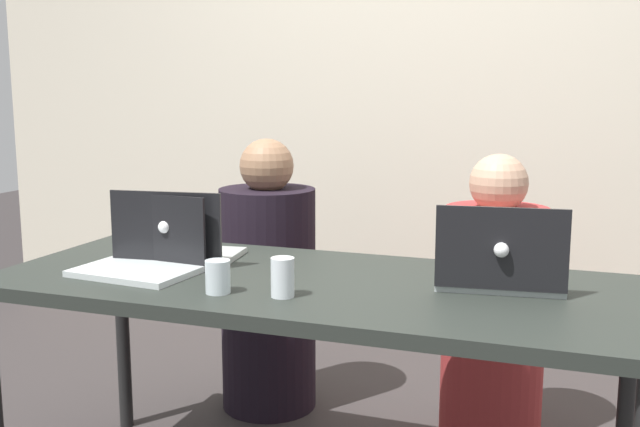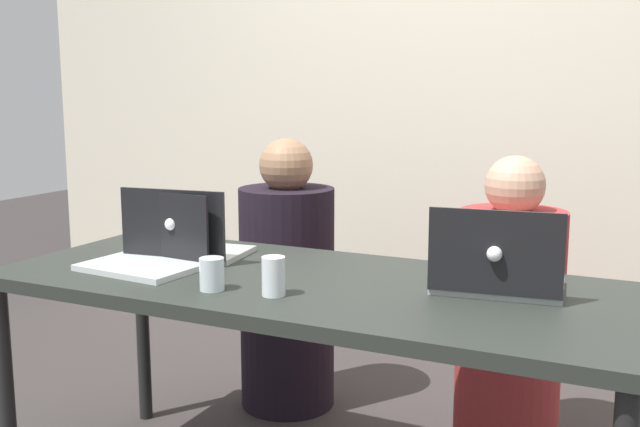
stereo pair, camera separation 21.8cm
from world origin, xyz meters
name	(u,v)px [view 2 (the right image)]	position (x,y,z in m)	size (l,w,h in m)	color
back_wall	(460,114)	(0.00, 1.59, 1.15)	(4.81, 0.10, 2.31)	beige
desk	(309,300)	(0.00, 0.00, 0.67)	(1.85, 0.75, 0.73)	#262B27
person_on_left	(287,289)	(-0.44, 0.69, 0.48)	(0.44, 0.44, 1.08)	black
person_on_right	(509,322)	(0.44, 0.69, 0.47)	(0.40, 0.40, 1.05)	#A42F30
laptop_back_left	(186,242)	(-0.48, 0.08, 0.78)	(0.38, 0.29, 0.23)	#B1B7B2
laptop_back_right	(497,275)	(0.52, 0.08, 0.78)	(0.37, 0.30, 0.24)	#AEB9B9
laptop_front_left	(149,252)	(-0.51, -0.08, 0.78)	(0.36, 0.27, 0.22)	silver
water_glass_center	(274,279)	(-0.01, -0.19, 0.78)	(0.06, 0.06, 0.10)	white
water_glass_left	(212,276)	(-0.19, -0.22, 0.77)	(0.07, 0.07, 0.09)	silver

